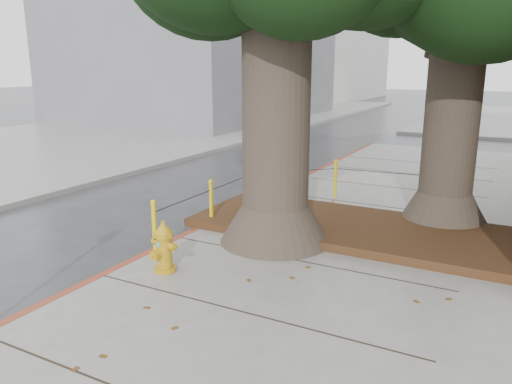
% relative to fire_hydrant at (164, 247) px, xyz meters
% --- Properties ---
extents(ground, '(140.00, 140.00, 0.00)m').
position_rel_fire_hydrant_xyz_m(ground, '(1.21, -0.59, -0.56)').
color(ground, '#28282B').
rests_on(ground, ground).
extents(sidewalk_opposite, '(14.00, 60.00, 0.15)m').
position_rel_fire_hydrant_xyz_m(sidewalk_opposite, '(-12.79, 9.41, -0.48)').
color(sidewalk_opposite, slate).
rests_on(sidewalk_opposite, ground).
extents(curb_red, '(0.14, 26.00, 0.16)m').
position_rel_fire_hydrant_xyz_m(curb_red, '(-0.79, 1.91, -0.48)').
color(curb_red, maroon).
rests_on(curb_red, ground).
extents(planter_bed, '(6.40, 2.60, 0.16)m').
position_rel_fire_hydrant_xyz_m(planter_bed, '(2.11, 3.31, -0.33)').
color(planter_bed, black).
rests_on(planter_bed, sidewalk_main).
extents(building_far_grey, '(12.00, 16.00, 12.00)m').
position_rel_fire_hydrant_xyz_m(building_far_grey, '(-13.79, 21.41, 5.44)').
color(building_far_grey, slate).
rests_on(building_far_grey, ground).
extents(building_far_white, '(12.00, 18.00, 15.00)m').
position_rel_fire_hydrant_xyz_m(building_far_white, '(-15.79, 44.41, 6.94)').
color(building_far_white, silver).
rests_on(building_far_white, ground).
extents(bollard_ring, '(3.79, 5.39, 0.95)m').
position_rel_fire_hydrant_xyz_m(bollard_ring, '(0.35, 3.78, 0.11)').
color(bollard_ring, yellow).
rests_on(bollard_ring, sidewalk_main).
extents(fire_hydrant, '(0.44, 0.42, 0.84)m').
position_rel_fire_hydrant_xyz_m(fire_hydrant, '(0.00, 0.00, 0.00)').
color(fire_hydrant, gold).
rests_on(fire_hydrant, sidewalk_main).
extents(car_dark, '(1.96, 4.08, 1.15)m').
position_rel_fire_hydrant_xyz_m(car_dark, '(-6.38, 17.87, 0.02)').
color(car_dark, black).
rests_on(car_dark, ground).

